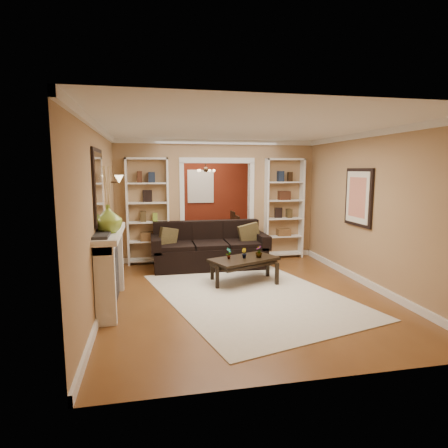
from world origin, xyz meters
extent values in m
plane|color=brown|center=(0.00, 0.00, 0.00)|extent=(8.00, 8.00, 0.00)
plane|color=white|center=(0.00, 0.00, 2.70)|extent=(8.00, 8.00, 0.00)
plane|color=#A78158|center=(0.00, 4.00, 1.35)|extent=(8.00, 0.00, 8.00)
plane|color=#A78158|center=(0.00, -4.00, 1.35)|extent=(8.00, 0.00, 8.00)
plane|color=#A78158|center=(-2.25, 0.00, 1.35)|extent=(0.00, 8.00, 8.00)
plane|color=#A78158|center=(2.25, 0.00, 1.35)|extent=(0.00, 8.00, 8.00)
cube|color=#A78158|center=(0.00, 1.20, 1.35)|extent=(4.50, 0.15, 2.70)
cube|color=maroon|center=(0.00, 3.97, 1.32)|extent=(4.44, 0.04, 2.64)
cube|color=#8CA5CC|center=(0.00, 3.93, 1.55)|extent=(0.78, 0.03, 0.98)
cube|color=silver|center=(0.08, -1.45, 0.01)|extent=(3.47, 4.22, 0.01)
cube|color=black|center=(-0.30, 0.45, 0.47)|extent=(2.42, 1.04, 0.94)
cube|color=brown|center=(-1.15, 0.43, 0.65)|extent=(0.38, 0.25, 0.37)
cube|color=brown|center=(0.56, 0.43, 0.68)|extent=(0.44, 0.16, 0.43)
cube|color=black|center=(0.14, -0.75, 0.23)|extent=(1.36, 1.07, 0.46)
imported|color=#336626|center=(-0.14, -0.75, 0.56)|extent=(0.13, 0.13, 0.20)
imported|color=#336626|center=(0.14, -0.75, 0.55)|extent=(0.11, 0.12, 0.18)
imported|color=#336626|center=(0.43, -0.75, 0.56)|extent=(0.14, 0.14, 0.22)
cube|color=white|center=(-1.55, 1.03, 1.15)|extent=(0.90, 0.30, 2.30)
cube|color=white|center=(1.55, 1.03, 1.15)|extent=(0.90, 0.30, 2.30)
cube|color=white|center=(-2.09, -1.50, 0.58)|extent=(0.32, 1.70, 1.16)
imported|color=#89AB37|center=(-2.09, -1.70, 1.36)|extent=(0.46, 0.46, 0.40)
cube|color=silver|center=(-2.23, -1.50, 1.80)|extent=(0.03, 0.95, 1.10)
cube|color=#FFE0A5|center=(-2.15, 0.55, 1.83)|extent=(0.18, 0.18, 0.22)
cube|color=black|center=(2.21, -1.00, 1.55)|extent=(0.04, 0.85, 1.05)
imported|color=black|center=(-0.03, 2.68, 0.27)|extent=(1.51, 0.84, 0.53)
cube|color=black|center=(-0.58, 2.38, 0.39)|extent=(0.49, 0.49, 0.78)
cube|color=black|center=(0.52, 2.38, 0.43)|extent=(0.50, 0.50, 0.87)
cube|color=black|center=(-0.58, 2.98, 0.41)|extent=(0.42, 0.42, 0.81)
cube|color=black|center=(0.52, 2.98, 0.46)|extent=(0.48, 0.48, 0.92)
cube|color=#382819|center=(0.00, 2.70, 2.02)|extent=(0.50, 0.50, 0.30)
camera|label=1|loc=(-1.51, -7.17, 2.05)|focal=30.00mm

